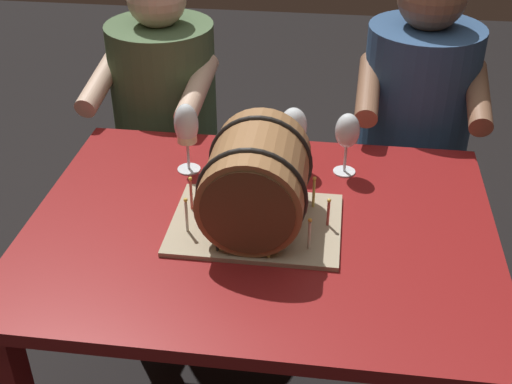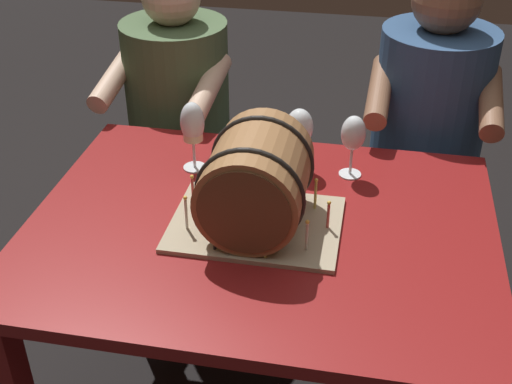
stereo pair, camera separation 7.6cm
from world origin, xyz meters
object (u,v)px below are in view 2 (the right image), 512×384
(person_seated_left, at_px, (180,139))
(wine_glass_rose, at_px, (299,130))
(person_seated_right, at_px, (423,154))
(dining_table, at_px, (261,260))
(wine_glass_empty, at_px, (353,135))
(wine_glass_white, at_px, (193,125))
(barrel_cake, at_px, (256,183))

(person_seated_left, bearing_deg, wine_glass_rose, -41.84)
(person_seated_right, bearing_deg, wine_glass_rose, -131.02)
(dining_table, bearing_deg, wine_glass_empty, 54.36)
(person_seated_left, bearing_deg, person_seated_right, 0.01)
(wine_glass_white, height_order, person_seated_right, person_seated_right)
(dining_table, xyz_separation_m, person_seated_right, (0.43, 0.72, -0.04))
(wine_glass_rose, bearing_deg, person_seated_right, 48.98)
(wine_glass_rose, distance_m, wine_glass_empty, 0.15)
(dining_table, relative_size, person_seated_right, 0.96)
(dining_table, bearing_deg, person_seated_right, 59.19)
(barrel_cake, relative_size, wine_glass_white, 2.06)
(dining_table, relative_size, person_seated_left, 1.00)
(wine_glass_white, bearing_deg, wine_glass_rose, 10.40)
(wine_glass_rose, distance_m, person_seated_left, 0.72)
(barrel_cake, bearing_deg, wine_glass_white, 132.24)
(dining_table, xyz_separation_m, barrel_cake, (-0.01, -0.01, 0.24))
(barrel_cake, height_order, wine_glass_empty, barrel_cake)
(wine_glass_rose, xyz_separation_m, wine_glass_white, (-0.29, -0.05, 0.01))
(dining_table, relative_size, wine_glass_empty, 6.45)
(wine_glass_white, relative_size, person_seated_right, 0.17)
(wine_glass_rose, height_order, wine_glass_empty, wine_glass_rose)
(barrel_cake, distance_m, wine_glass_empty, 0.36)
(person_seated_left, relative_size, person_seated_right, 0.96)
(dining_table, bearing_deg, wine_glass_white, 134.86)
(person_seated_left, bearing_deg, dining_table, -59.17)
(person_seated_right, bearing_deg, wine_glass_white, -143.81)
(wine_glass_white, bearing_deg, person_seated_left, 112.01)
(wine_glass_rose, bearing_deg, person_seated_left, 138.16)
(wine_glass_empty, bearing_deg, barrel_cake, -125.83)
(wine_glass_white, bearing_deg, wine_glass_empty, 5.93)
(dining_table, distance_m, wine_glass_rose, 0.38)
(barrel_cake, xyz_separation_m, wine_glass_empty, (0.21, 0.29, 0.00))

